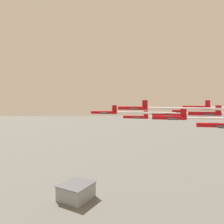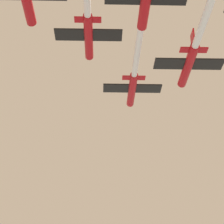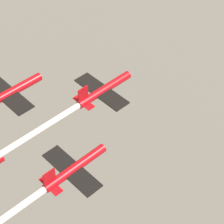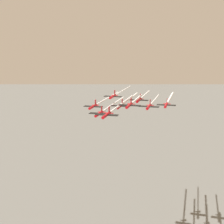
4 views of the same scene
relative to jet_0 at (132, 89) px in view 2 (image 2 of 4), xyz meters
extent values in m
cylinder|color=#B20C14|center=(-0.42, -0.15, -0.05)|extent=(10.95, 4.99, 1.36)
cube|color=black|center=(0.28, 0.10, -0.05)|extent=(6.26, 10.79, 0.22)
cube|color=#B20C14|center=(3.90, 1.37, 1.65)|extent=(1.92, 0.82, 2.72)
cube|color=#B20C14|center=(3.90, 1.37, -0.05)|extent=(2.60, 4.19, 0.15)
cylinder|color=#B20C14|center=(14.25, -3.01, 2.35)|extent=(10.95, 4.99, 1.36)
cube|color=black|center=(14.95, -2.76, 2.35)|extent=(6.26, 10.79, 0.22)
cube|color=#B20C14|center=(18.56, -1.48, 4.05)|extent=(1.92, 0.82, 2.72)
cube|color=#B20C14|center=(18.56, -1.48, 2.35)|extent=(2.60, 4.19, 0.15)
cylinder|color=#B20C14|center=(9.21, 11.28, -2.62)|extent=(10.95, 4.99, 1.36)
cube|color=black|center=(9.91, 11.53, -2.62)|extent=(6.26, 10.79, 0.22)
cube|color=#B20C14|center=(13.52, 12.81, -0.92)|extent=(1.92, 0.82, 2.72)
cube|color=#B20C14|center=(13.52, 12.81, -2.62)|extent=(2.60, 4.19, 0.15)
cylinder|color=#B20C14|center=(23.87, 8.42, -0.76)|extent=(10.95, 4.99, 1.36)
camera|label=1|loc=(48.43, -78.55, 7.44)|focal=35.00mm
camera|label=2|loc=(67.10, 18.01, -36.53)|focal=70.00mm
camera|label=3|loc=(20.60, 49.84, 48.01)|focal=70.00mm
camera|label=4|loc=(-110.80, -79.69, 30.16)|focal=50.00mm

